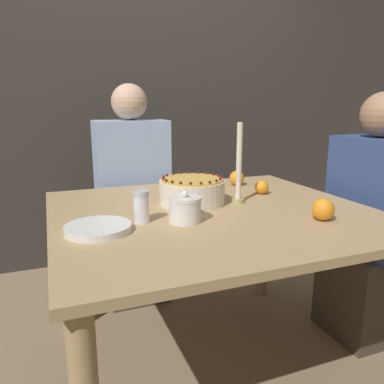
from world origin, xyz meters
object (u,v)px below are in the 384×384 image
object	(u,v)px
candle	(239,170)
person_woman_floral	(370,235)
cake	(192,191)
person_man_blue_shirt	(133,209)
sugar_bowl	(185,209)
sugar_shaker	(141,206)

from	to	relation	value
candle	person_woman_floral	distance (m)	0.77
person_woman_floral	candle	bearing A→B (deg)	82.12
candle	cake	bearing A→B (deg)	162.77
cake	person_woman_floral	distance (m)	0.92
cake	person_man_blue_shirt	distance (m)	0.69
sugar_bowl	sugar_shaker	size ratio (longest dim) A/B	1.03
cake	person_woman_floral	bearing A→B (deg)	-9.98
cake	sugar_bowl	size ratio (longest dim) A/B	2.32
candle	person_woman_floral	xyz separation A→B (m)	(0.68, -0.09, -0.35)
cake	candle	bearing A→B (deg)	-17.23
cake	sugar_bowl	bearing A→B (deg)	-116.81
person_man_blue_shirt	person_woman_floral	distance (m)	1.26
sugar_bowl	sugar_shaker	world-z (taller)	same
sugar_bowl	person_woman_floral	xyz separation A→B (m)	(0.98, 0.08, -0.25)
sugar_shaker	candle	distance (m)	0.47
sugar_bowl	cake	bearing A→B (deg)	63.19
sugar_bowl	person_man_blue_shirt	size ratio (longest dim) A/B	0.10
sugar_shaker	candle	xyz separation A→B (m)	(0.45, 0.12, 0.08)
sugar_bowl	person_woman_floral	world-z (taller)	person_woman_floral
sugar_bowl	person_woman_floral	size ratio (longest dim) A/B	0.10
sugar_shaker	person_man_blue_shirt	size ratio (longest dim) A/B	0.09
sugar_bowl	candle	world-z (taller)	candle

